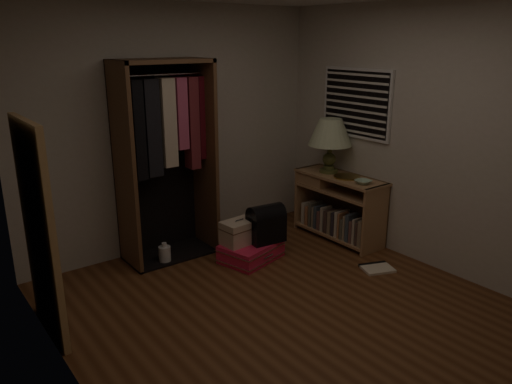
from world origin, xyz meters
TOP-DOWN VIEW (x-y plane):
  - ground at (0.00, 0.00)m, footprint 4.00×4.00m
  - room_walls at (0.08, 0.04)m, footprint 3.52×4.02m
  - console_bookshelf at (1.54, 1.04)m, footprint 0.42×1.12m
  - open_wardrobe at (-0.23, 1.77)m, footprint 0.99×0.50m
  - floor_mirror at (-1.70, 1.00)m, footprint 0.06×0.80m
  - pink_suitcase at (0.36, 1.12)m, footprint 0.73×0.60m
  - train_case at (0.26, 1.18)m, footprint 0.38×0.28m
  - black_bag at (0.51, 1.06)m, footprint 0.39×0.28m
  - table_lamp at (1.54, 1.19)m, footprint 0.61×0.61m
  - brass_tray at (1.54, 0.91)m, footprint 0.34×0.34m
  - ceramic_bowl at (1.49, 0.63)m, footprint 0.17×0.17m
  - white_jug at (-0.40, 1.60)m, footprint 0.13×0.13m
  - floor_book at (1.24, 0.17)m, footprint 0.37×0.33m

SIDE VIEW (x-z plane):
  - ground at x=0.00m, z-range 0.00..0.00m
  - floor_book at x=1.24m, z-range 0.00..0.03m
  - white_jug at x=-0.40m, z-range -0.02..0.20m
  - pink_suitcase at x=0.36m, z-range 0.00..0.19m
  - train_case at x=0.26m, z-range 0.19..0.45m
  - console_bookshelf at x=1.54m, z-range 0.02..0.77m
  - black_bag at x=0.51m, z-range 0.20..0.60m
  - brass_tray at x=1.54m, z-range 0.75..0.77m
  - ceramic_bowl at x=1.49m, z-range 0.75..0.79m
  - floor_mirror at x=-1.70m, z-range 0.00..1.70m
  - table_lamp at x=1.54m, z-range 0.89..1.52m
  - open_wardrobe at x=-0.23m, z-range 0.19..2.24m
  - room_walls at x=0.08m, z-range 0.20..2.80m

